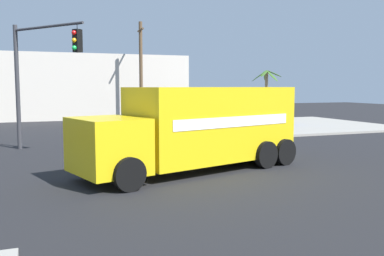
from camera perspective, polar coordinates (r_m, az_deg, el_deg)
ground_plane at (r=15.98m, az=2.62°, el=-5.15°), size 100.00×100.00×0.00m
sidewalk_corner_far at (r=33.08m, az=14.09°, el=0.43°), size 12.06×12.06×0.14m
delivery_truck at (r=14.91m, az=0.89°, el=0.09°), size 8.64×4.86×2.98m
traffic_light_primary at (r=20.47m, az=-20.48°, el=7.84°), size 2.87×3.74×5.89m
vending_machine_red at (r=32.11m, az=12.96°, el=2.09°), size 1.17×1.13×1.85m
palm_tree_far at (r=36.27m, az=10.16°, el=5.59°), size 2.66×2.49×4.27m
utility_pole at (r=36.65m, az=-6.99°, el=7.84°), size 0.30×2.20×8.53m
building_backdrop at (r=41.33m, az=-14.72°, el=5.47°), size 19.43×6.00×5.96m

